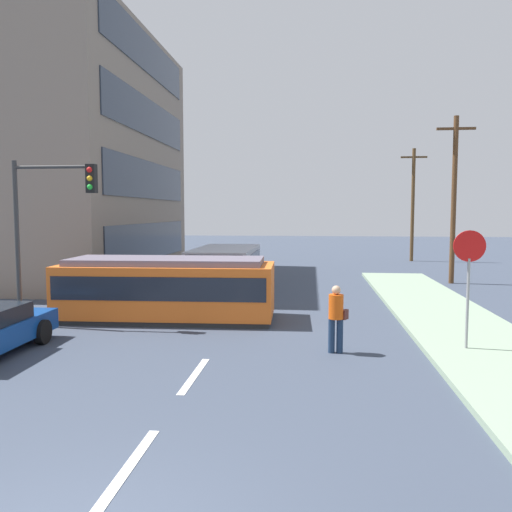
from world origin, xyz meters
The scene contains 14 objects.
ground_plane centered at (0.00, 10.00, 0.00)m, with size 120.00×120.00×0.00m, color #384151.
lane_stripe_1 centered at (0.00, 2.00, 0.01)m, with size 0.16×2.40×0.01m, color silver.
lane_stripe_2 centered at (0.00, 6.00, 0.01)m, with size 0.16×2.40×0.01m, color silver.
lane_stripe_3 centered at (0.00, 17.58, 0.01)m, with size 0.16×2.40×0.01m, color silver.
lane_stripe_4 centered at (0.00, 23.58, 0.01)m, with size 0.16×2.40×0.01m, color silver.
corner_building centered at (-13.18, 22.00, 6.40)m, with size 14.39×14.62×12.80m.
streetcar_tram centered at (-2.18, 11.58, 1.03)m, with size 6.89×2.76×1.99m.
city_bus centered at (-1.30, 17.68, 1.08)m, with size 2.56×5.52×1.89m.
pedestrian_crossing centered at (3.06, 8.12, 0.94)m, with size 0.50×0.36×1.67m.
parked_sedan_far centered at (-5.13, 15.54, 0.62)m, with size 2.09×4.26×1.19m.
stop_sign centered at (6.23, 8.38, 2.19)m, with size 0.76×0.07×2.88m.
traffic_light_mast centered at (-5.39, 10.20, 3.48)m, with size 2.60×0.33×4.99m.
utility_pole_mid centered at (9.22, 21.27, 4.18)m, with size 1.80×0.24×8.00m.
utility_pole_far centered at (9.47, 32.74, 4.11)m, with size 1.80×0.24×7.86m.
Camera 1 is at (2.44, -4.45, 3.46)m, focal length 36.14 mm.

